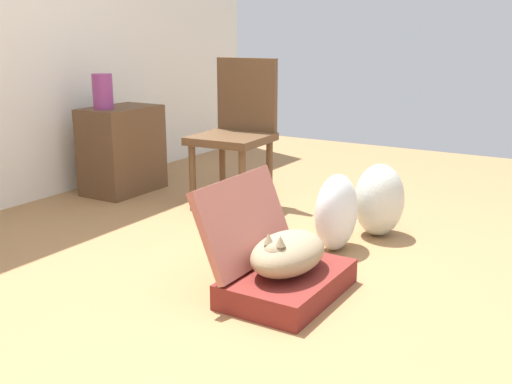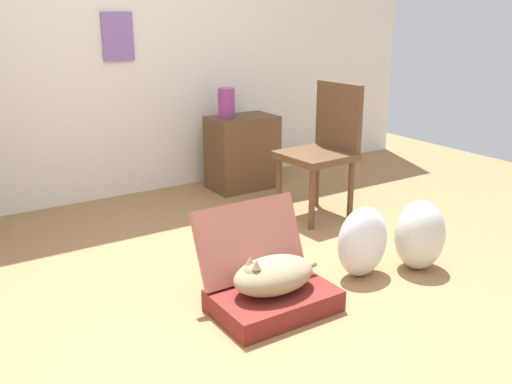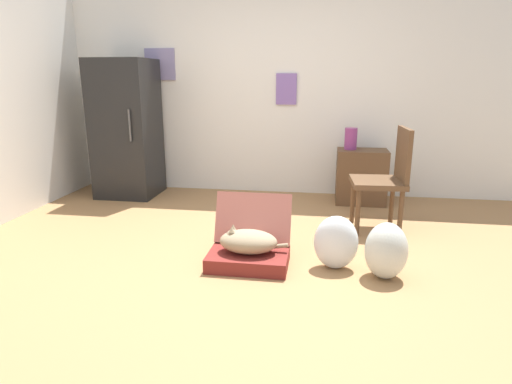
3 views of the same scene
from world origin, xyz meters
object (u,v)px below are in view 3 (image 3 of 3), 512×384
object	(u,v)px
refrigerator	(127,129)
vase_tall	(351,139)
suitcase_base	(248,259)
plastic_bag_clear	(386,251)
side_table	(361,177)
plastic_bag_white	(336,242)
chair	(387,176)
cat	(248,241)

from	to	relation	value
refrigerator	vase_tall	distance (m)	2.63
suitcase_base	plastic_bag_clear	xyz separation A→B (m)	(1.00, -0.05, 0.15)
suitcase_base	refrigerator	xyz separation A→B (m)	(-1.79, 1.83, 0.75)
side_table	vase_tall	size ratio (longest dim) A/B	2.56
plastic_bag_white	side_table	distance (m)	1.85
plastic_bag_white	plastic_bag_clear	size ratio (longest dim) A/B	0.99
vase_tall	refrigerator	bearing A→B (deg)	-178.55
side_table	chair	bearing A→B (deg)	-80.96
plastic_bag_white	refrigerator	xyz separation A→B (m)	(-2.44, 1.77, 0.60)
refrigerator	chair	size ratio (longest dim) A/B	1.67
cat	side_table	xyz separation A→B (m)	(0.98, 1.88, 0.11)
suitcase_base	plastic_bag_white	xyz separation A→B (m)	(0.65, 0.06, 0.15)
refrigerator	vase_tall	xyz separation A→B (m)	(2.62, 0.07, -0.07)
side_table	chair	size ratio (longest dim) A/B	0.64
suitcase_base	plastic_bag_white	world-z (taller)	plastic_bag_white
suitcase_base	plastic_bag_clear	distance (m)	1.01
plastic_bag_white	refrigerator	distance (m)	3.07
refrigerator	chair	distance (m)	3.04
suitcase_base	refrigerator	world-z (taller)	refrigerator
plastic_bag_white	side_table	world-z (taller)	side_table
suitcase_base	chair	distance (m)	1.56
cat	refrigerator	xyz separation A→B (m)	(-1.78, 1.83, 0.60)
cat	side_table	distance (m)	2.13
plastic_bag_clear	refrigerator	xyz separation A→B (m)	(-2.79, 1.88, 0.60)
side_table	cat	bearing A→B (deg)	-117.51
plastic_bag_white	vase_tall	xyz separation A→B (m)	(0.18, 1.84, 0.53)
side_table	vase_tall	bearing A→B (deg)	173.21
suitcase_base	plastic_bag_white	bearing A→B (deg)	5.41
cat	refrigerator	bearing A→B (deg)	134.20
plastic_bag_white	side_table	xyz separation A→B (m)	(0.32, 1.82, 0.10)
plastic_bag_white	cat	bearing A→B (deg)	-174.66
vase_tall	chair	size ratio (longest dim) A/B	0.25
refrigerator	vase_tall	size ratio (longest dim) A/B	6.70
vase_tall	chair	bearing A→B (deg)	-72.87
suitcase_base	plastic_bag_clear	world-z (taller)	plastic_bag_clear
cat	vase_tall	size ratio (longest dim) A/B	2.16
refrigerator	chair	bearing A→B (deg)	-16.24
suitcase_base	plastic_bag_clear	bearing A→B (deg)	-2.72
suitcase_base	vase_tall	bearing A→B (deg)	66.22
suitcase_base	side_table	bearing A→B (deg)	62.61
plastic_bag_white	suitcase_base	bearing A→B (deg)	-174.59
plastic_bag_clear	chair	distance (m)	1.09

